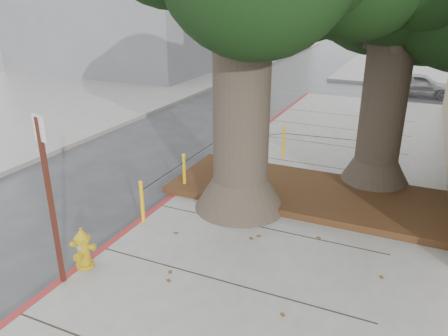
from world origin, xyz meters
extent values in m
plane|color=#28282B|center=(0.00, 0.00, 0.00)|extent=(140.00, 140.00, 0.00)
cube|color=slate|center=(-14.00, 10.00, 0.07)|extent=(14.00, 60.00, 0.15)
cube|color=maroon|center=(-2.00, 2.50, 0.07)|extent=(0.14, 26.00, 0.16)
cube|color=black|center=(0.90, 3.90, 0.23)|extent=(6.40, 2.60, 0.16)
cone|color=#4C3F33|center=(-0.30, 2.70, 0.50)|extent=(2.04, 2.04, 0.70)
cylinder|color=#4C3F33|center=(-0.30, 2.70, 2.53)|extent=(1.20, 1.20, 4.22)
cone|color=#4C3F33|center=(2.30, 5.20, 0.50)|extent=(1.77, 1.77, 0.70)
cylinder|color=#4C3F33|center=(2.30, 5.20, 2.32)|extent=(1.04, 1.04, 3.84)
cylinder|color=#F7AB0D|center=(-1.90, 1.20, 0.60)|extent=(0.08, 0.08, 0.90)
sphere|color=#F7AB0D|center=(-1.90, 1.20, 1.05)|extent=(0.09, 0.09, 0.09)
cylinder|color=#F7AB0D|center=(-1.90, 3.00, 0.60)|extent=(0.08, 0.08, 0.90)
sphere|color=#F7AB0D|center=(-1.90, 3.00, 1.05)|extent=(0.09, 0.09, 0.09)
cylinder|color=#F7AB0D|center=(-1.90, 4.80, 0.60)|extent=(0.08, 0.08, 0.90)
sphere|color=#F7AB0D|center=(-1.90, 4.80, 1.05)|extent=(0.09, 0.09, 0.09)
cylinder|color=#F7AB0D|center=(-0.40, 6.30, 0.60)|extent=(0.08, 0.08, 0.90)
sphere|color=#F7AB0D|center=(-0.40, 6.30, 1.05)|extent=(0.09, 0.09, 0.09)
cylinder|color=#F7AB0D|center=(1.80, 6.50, 0.60)|extent=(0.08, 0.08, 0.90)
sphere|color=#F7AB0D|center=(1.80, 6.50, 1.05)|extent=(0.09, 0.09, 0.09)
cylinder|color=black|center=(-1.90, 2.10, 0.87)|extent=(0.02, 1.80, 0.02)
cylinder|color=black|center=(-1.90, 3.90, 0.87)|extent=(0.02, 1.80, 0.02)
cylinder|color=black|center=(-1.15, 5.55, 0.87)|extent=(1.51, 1.51, 0.02)
cylinder|color=black|center=(0.70, 6.40, 0.87)|extent=(2.20, 0.22, 0.02)
cylinder|color=#BE9913|center=(-1.90, -0.61, 0.18)|extent=(0.37, 0.37, 0.06)
cylinder|color=#BE9913|center=(-1.90, -0.61, 0.45)|extent=(0.26, 0.26, 0.49)
cylinder|color=#BE9913|center=(-1.90, -0.61, 0.70)|extent=(0.34, 0.34, 0.07)
cone|color=#BE9913|center=(-1.90, -0.61, 0.80)|extent=(0.31, 0.31, 0.14)
cylinder|color=#BE9913|center=(-1.90, -0.61, 0.89)|extent=(0.06, 0.06, 0.05)
cylinder|color=#BE9913|center=(-2.03, -0.63, 0.57)|extent=(0.15, 0.11, 0.09)
cylinder|color=#BE9913|center=(-1.77, -0.58, 0.57)|extent=(0.15, 0.11, 0.09)
cylinder|color=#BE9913|center=(-1.88, -0.72, 0.45)|extent=(0.15, 0.16, 0.13)
cube|color=#5999D8|center=(-1.88, -0.71, 0.59)|extent=(0.07, 0.02, 0.07)
cube|color=#471911|center=(-1.95, -1.10, 1.57)|extent=(0.08, 0.08, 2.84)
cube|color=silver|center=(-1.95, -1.10, 2.82)|extent=(0.28, 0.10, 0.40)
imported|color=#949398|center=(2.97, 17.85, 0.56)|extent=(3.30, 1.34, 1.12)
imported|color=black|center=(-10.13, 17.97, 0.63)|extent=(2.02, 4.46, 1.27)
camera|label=1|loc=(3.05, -5.56, 4.62)|focal=35.00mm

